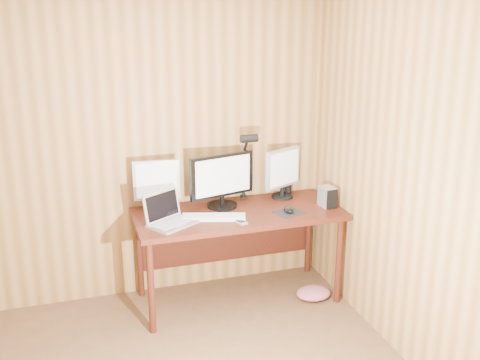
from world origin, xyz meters
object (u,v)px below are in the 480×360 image
monitor_center (222,180)px  speaker (288,187)px  phone (241,222)px  desk_lamp (247,156)px  monitor_right (283,172)px  keyboard (214,217)px  monitor_left (157,184)px  desk (235,223)px  mouse (289,210)px  laptop (168,216)px  hard_drive (327,197)px

monitor_center → speaker: bearing=-1.1°
phone → desk_lamp: bearing=50.8°
monitor_right → speaker: bearing=17.8°
keyboard → speaker: 0.84m
phone → desk_lamp: size_ratio=0.20×
monitor_left → desk_lamp: desk_lamp is taller
desk → monitor_left: bearing=166.8°
monitor_left → mouse: 1.04m
desk → monitor_center: monitor_center is taller
desk → laptop: laptop is taller
desk → keyboard: bearing=-144.0°
keyboard → speaker: speaker is taller
desk → phone: size_ratio=13.25×
speaker → monitor_right: bearing=-136.4°
monitor_center → laptop: bearing=-168.1°
monitor_right → hard_drive: monitor_right is taller
monitor_right → phone: monitor_right is taller
laptop → mouse: laptop is taller
laptop → desk: bearing=-15.6°
mouse → laptop: bearing=165.3°
laptop → desk_lamp: size_ratio=0.68×
monitor_right → mouse: monitor_right is taller
desk → mouse: (0.36, -0.22, 0.15)m
desk → desk_lamp: size_ratio=2.65×
phone → mouse: bearing=-4.2°
monitor_center → laptop: size_ratio=1.32×
desk → monitor_right: size_ratio=3.84×
keyboard → mouse: bearing=11.1°
monitor_left → monitor_right: 1.04m
monitor_right → keyboard: size_ratio=0.84×
desk → keyboard: (-0.22, -0.16, 0.13)m
phone → desk: bearing=63.9°
keyboard → phone: bearing=-24.8°
monitor_center → phone: 0.44m
mouse → speaker: speaker is taller
desk → hard_drive: bearing=-13.7°
monitor_left → monitor_right: size_ratio=0.96×
speaker → keyboard: bearing=-153.6°
monitor_left → keyboard: (0.37, -0.30, -0.20)m
keyboard → laptop: bearing=-162.6°
monitor_left → hard_drive: size_ratio=2.52×
monitor_right → desk_lamp: desk_lamp is taller
monitor_right → desk_lamp: (-0.30, 0.03, 0.15)m
monitor_left → phone: (0.54, -0.45, -0.21)m
monitor_center → hard_drive: size_ratio=3.38×
laptop → hard_drive: laptop is taller
laptop → mouse: 0.93m
mouse → hard_drive: bearing=-3.9°
hard_drive → keyboard: bearing=174.2°
monitor_center → laptop: 0.55m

